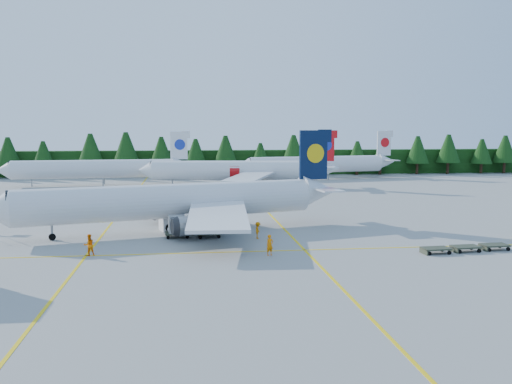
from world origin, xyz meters
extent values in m
plane|color=#979893|center=(0.00, 0.00, 0.00)|extent=(320.00, 320.00, 0.00)
cube|color=yellow|center=(-14.00, 20.00, 0.01)|extent=(0.25, 120.00, 0.01)
cube|color=yellow|center=(6.00, 20.00, 0.01)|extent=(0.25, 120.00, 0.01)
cube|color=yellow|center=(0.00, -6.00, 0.01)|extent=(80.00, 0.25, 0.01)
cube|color=black|center=(0.00, 82.00, 3.00)|extent=(220.00, 4.00, 6.00)
cylinder|color=silver|center=(-6.77, 5.00, 3.43)|extent=(32.29, 12.07, 3.81)
cube|color=#061532|center=(10.26, 9.56, 8.20)|extent=(3.59, 1.26, 5.91)
cube|color=silver|center=(-6.11, 13.57, 2.86)|extent=(12.58, 15.11, 1.08)
cylinder|color=gray|center=(-7.28, 10.59, 1.53)|extent=(3.65, 2.77, 2.00)
cube|color=silver|center=(-1.91, -2.09, 2.86)|extent=(6.46, 14.58, 1.08)
cylinder|color=gray|center=(-4.42, -0.09, 1.53)|extent=(3.65, 2.77, 2.00)
cylinder|color=gray|center=(-18.67, 1.81, 0.81)|extent=(0.23, 0.23, 1.62)
cylinder|color=silver|center=(4.30, 50.90, 3.35)|extent=(31.83, 7.39, 3.72)
cone|color=silver|center=(-12.70, 52.90, 3.35)|extent=(3.02, 4.00, 3.72)
cube|color=red|center=(21.38, 48.89, 8.00)|extent=(3.55, 0.74, 5.77)
cube|color=silver|center=(7.99, 58.42, 2.79)|extent=(8.20, 14.77, 1.06)
cylinder|color=gray|center=(5.85, 56.15, 1.49)|extent=(3.37, 2.31, 1.95)
cube|color=silver|center=(6.14, 42.72, 2.79)|extent=(10.90, 15.00, 1.06)
cylinder|color=gray|center=(4.59, 45.43, 1.49)|extent=(3.37, 2.31, 1.95)
cylinder|color=gray|center=(-7.64, 52.30, 0.79)|extent=(0.22, 0.22, 1.58)
cylinder|color=silver|center=(-23.26, 58.68, 3.29)|extent=(31.28, 6.35, 3.66)
cone|color=silver|center=(-40.02, 57.22, 3.29)|extent=(2.87, 3.87, 3.66)
cube|color=silver|center=(-6.41, 60.15, 7.86)|extent=(3.49, 0.62, 5.67)
cylinder|color=gray|center=(-35.03, 57.65, 0.73)|extent=(0.22, 0.22, 1.46)
cylinder|color=silver|center=(24.03, 67.26, 3.30)|extent=(31.33, 9.41, 3.67)
cone|color=silver|center=(7.44, 64.11, 3.30)|extent=(3.21, 4.08, 3.67)
cube|color=silver|center=(40.71, 70.41, 7.89)|extent=(3.49, 0.96, 5.69)
cylinder|color=gray|center=(12.38, 65.05, 0.73)|extent=(0.22, 0.22, 1.47)
cube|color=white|center=(-6.75, 6.13, 1.19)|extent=(2.81, 2.81, 2.39)
cube|color=black|center=(-6.75, 6.13, 1.76)|extent=(2.45, 2.61, 1.02)
cube|color=white|center=(-3.47, 7.07, 1.70)|extent=(4.62, 3.53, 2.95)
cube|color=#323728|center=(17.63, -8.85, 0.47)|extent=(2.57, 1.70, 0.14)
cube|color=#323728|center=(20.71, -8.46, 0.47)|extent=(2.57, 1.70, 0.14)
cube|color=#323728|center=(23.79, -8.06, 0.47)|extent=(2.57, 1.70, 0.14)
cube|color=#323728|center=(-5.98, 1.74, 0.46)|extent=(2.67, 2.15, 0.16)
cube|color=#B8BABD|center=(-5.98, 1.74, 1.44)|extent=(1.91, 1.86, 1.78)
cube|color=#323728|center=(-2.73, 1.42, 0.46)|extent=(2.67, 2.15, 0.16)
cube|color=#B8BABD|center=(-2.73, 1.42, 1.44)|extent=(1.91, 1.86, 1.78)
imported|color=orange|center=(2.42, -7.80, 0.95)|extent=(0.81, 0.68, 1.89)
imported|color=orange|center=(-13.72, -5.93, 0.98)|extent=(1.19, 1.10, 1.96)
imported|color=orange|center=(2.33, 0.12, 0.87)|extent=(0.66, 0.82, 1.75)
camera|label=1|loc=(-4.93, -57.65, 11.43)|focal=40.00mm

